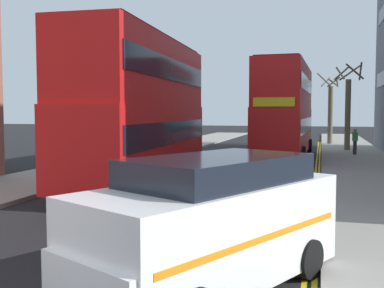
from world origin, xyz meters
The scene contains 10 objects.
sidewalk_right centered at (6.50, 16.00, 0.07)m, with size 4.00×80.00×0.14m, color gray.
sidewalk_left centered at (-6.50, 16.00, 0.07)m, with size 4.00×80.00×0.14m, color gray.
kerb_line_outer centered at (4.40, 14.00, 0.00)m, with size 0.10×56.00×0.01m, color yellow.
kerb_line_inner centered at (4.24, 14.00, 0.00)m, with size 0.10×56.00×0.01m, color yellow.
double_decker_bus_away centered at (-2.18, 13.45, 3.03)m, with size 3.14×10.90×5.64m.
double_decker_bus_oncoming centered at (2.38, 24.88, 3.03)m, with size 3.01×10.87×5.64m.
taxi_minivan centered at (2.78, 3.69, 1.07)m, with size 3.83×5.13×2.12m.
pedestrian_far centered at (6.52, 27.74, 0.99)m, with size 0.34×0.22×1.62m.
street_tree_near centered at (6.23, 31.19, 3.02)m, with size 2.02×2.03×6.05m.
street_tree_mid centered at (5.15, 37.67, 2.86)m, with size 1.95×1.98×5.94m.
Camera 1 is at (4.46, -3.35, 2.83)m, focal length 43.92 mm.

